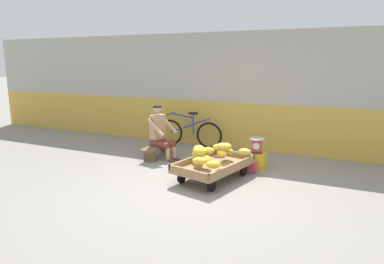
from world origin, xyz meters
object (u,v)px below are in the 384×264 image
object	(u,v)px
low_bench	(158,148)
shopping_bag	(251,166)
banana_cart	(214,166)
plastic_crate	(256,160)
weighing_scale	(257,145)
vendor_seated	(161,132)
bicycle_near_left	(189,132)

from	to	relation	value
low_bench	shopping_bag	world-z (taller)	low_bench
banana_cart	plastic_crate	distance (m)	1.10
weighing_scale	low_bench	bearing A→B (deg)	-176.78
weighing_scale	plastic_crate	bearing A→B (deg)	90.00
vendor_seated	plastic_crate	distance (m)	2.11
vendor_seated	shopping_bag	distance (m)	2.11
weighing_scale	vendor_seated	bearing A→B (deg)	-175.95
banana_cart	shopping_bag	size ratio (longest dim) A/B	6.65
weighing_scale	bicycle_near_left	bearing A→B (deg)	152.61
banana_cart	vendor_seated	distance (m)	1.79
bicycle_near_left	vendor_seated	bearing A→B (deg)	-96.55
vendor_seated	plastic_crate	bearing A→B (deg)	4.08
vendor_seated	weighing_scale	distance (m)	2.07
weighing_scale	shopping_bag	world-z (taller)	weighing_scale
low_bench	vendor_seated	xyz separation A→B (m)	(0.08, -0.03, 0.37)
plastic_crate	shopping_bag	size ratio (longest dim) A/B	1.50
bicycle_near_left	banana_cart	bearing A→B (deg)	-54.29
vendor_seated	shopping_bag	world-z (taller)	vendor_seated
low_bench	bicycle_near_left	xyz separation A→B (m)	(0.22, 1.12, 0.15)
banana_cart	shopping_bag	distance (m)	0.83
low_bench	shopping_bag	distance (m)	2.15
vendor_seated	bicycle_near_left	bearing A→B (deg)	83.45
bicycle_near_left	shopping_bag	xyz separation A→B (m)	(1.93, -1.32, -0.23)
low_bench	bicycle_near_left	world-z (taller)	bicycle_near_left
vendor_seated	bicycle_near_left	xyz separation A→B (m)	(0.13, 1.15, -0.21)
low_bench	shopping_bag	size ratio (longest dim) A/B	4.65
banana_cart	shopping_bag	bearing A→B (deg)	52.06
vendor_seated	plastic_crate	xyz separation A→B (m)	(2.07, 0.15, -0.42)
low_bench	plastic_crate	size ratio (longest dim) A/B	3.10
bicycle_near_left	weighing_scale	bearing A→B (deg)	-27.39
banana_cart	plastic_crate	bearing A→B (deg)	62.14
plastic_crate	weighing_scale	xyz separation A→B (m)	(0.00, -0.00, 0.30)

